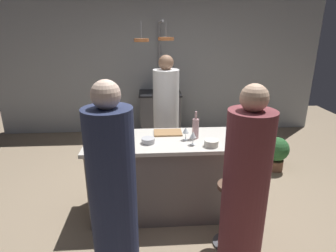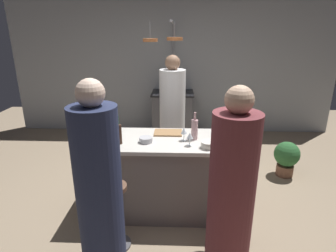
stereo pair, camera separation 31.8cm
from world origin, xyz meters
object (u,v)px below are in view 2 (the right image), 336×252
at_px(wine_glass_near_left_guest, 112,128).
at_px(potted_plant, 287,157).
at_px(guest_right, 231,201).
at_px(wine_bottle_red, 116,124).
at_px(mixing_bowl_steel, 146,140).
at_px(bar_stool_right, 222,216).
at_px(wine_glass_by_chef, 190,136).
at_px(stove_range, 172,114).
at_px(pepper_mill, 120,134).
at_px(cutting_board, 168,133).
at_px(wine_bottle_rose, 195,129).
at_px(bar_stool_left, 115,213).
at_px(wine_bottle_dark, 98,125).
at_px(chef, 172,120).
at_px(wine_glass_near_right_guest, 184,131).
at_px(mixing_bowl_ceramic, 208,145).
at_px(guest_left, 100,195).

bearing_deg(wine_glass_near_left_guest, potted_plant, 19.82).
distance_m(guest_right, wine_bottle_red, 1.61).
bearing_deg(guest_right, mixing_bowl_steel, 130.46).
distance_m(bar_stool_right, potted_plant, 1.90).
bearing_deg(wine_glass_by_chef, wine_bottle_red, 158.32).
bearing_deg(stove_range, pepper_mill, -100.75).
bearing_deg(cutting_board, wine_bottle_rose, -29.26).
distance_m(bar_stool_right, bar_stool_left, 1.02).
bearing_deg(pepper_mill, wine_bottle_rose, 11.83).
distance_m(potted_plant, wine_bottle_dark, 2.69).
bearing_deg(wine_bottle_red, wine_bottle_dark, -165.57).
xyz_separation_m(chef, wine_glass_near_left_guest, (-0.65, -0.93, 0.21)).
bearing_deg(wine_glass_near_left_guest, guest_right, -42.15).
distance_m(potted_plant, wine_glass_by_chef, 1.93).
xyz_separation_m(wine_glass_near_right_guest, mixing_bowl_steel, (-0.41, -0.06, -0.08)).
distance_m(chef, bar_stool_right, 1.74).
xyz_separation_m(wine_bottle_dark, wine_glass_near_left_guest, (0.17, -0.05, -0.02)).
bearing_deg(potted_plant, chef, 176.49).
bearing_deg(bar_stool_right, wine_bottle_red, 145.64).
height_order(wine_bottle_rose, wine_glass_near_left_guest, wine_bottle_rose).
height_order(bar_stool_right, potted_plant, bar_stool_right).
bearing_deg(wine_bottle_rose, guest_right, -76.73).
bearing_deg(guest_right, wine_glass_near_right_guest, 110.29).
bearing_deg(pepper_mill, guest_right, -39.12).
bearing_deg(wine_bottle_dark, bar_stool_right, -28.69).
height_order(pepper_mill, wine_bottle_rose, wine_bottle_rose).
bearing_deg(mixing_bowl_ceramic, potted_plant, 41.31).
bearing_deg(wine_bottle_red, bar_stool_left, -81.61).
relative_size(pepper_mill, mixing_bowl_steel, 1.48).
xyz_separation_m(bar_stool_right, wine_bottle_rose, (-0.25, 0.63, 0.64)).
bearing_deg(wine_bottle_rose, wine_glass_near_left_guest, 177.28).
bearing_deg(stove_range, wine_glass_by_chef, -84.83).
relative_size(guest_right, cutting_board, 5.28).
bearing_deg(bar_stool_right, wine_glass_near_left_guest, 149.70).
distance_m(stove_range, wine_bottle_dark, 2.54).
bearing_deg(pepper_mill, chef, 65.36).
xyz_separation_m(stove_range, pepper_mill, (-0.49, -2.60, 0.56)).
distance_m(pepper_mill, wine_bottle_red, 0.32).
bearing_deg(guest_right, wine_bottle_red, 134.64).
bearing_deg(wine_bottle_dark, guest_left, -74.92).
bearing_deg(wine_glass_by_chef, pepper_mill, 178.06).
height_order(potted_plant, wine_bottle_rose, wine_bottle_rose).
distance_m(stove_range, mixing_bowl_steel, 2.60).
xyz_separation_m(bar_stool_left, mixing_bowl_steel, (0.25, 0.52, 0.55)).
height_order(pepper_mill, wine_bottle_dark, wine_bottle_dark).
xyz_separation_m(bar_stool_right, wine_glass_by_chef, (-0.30, 0.44, 0.63)).
distance_m(cutting_board, wine_glass_near_right_guest, 0.30).
xyz_separation_m(wine_bottle_red, wine_glass_near_right_guest, (0.77, -0.19, -0.00)).
bearing_deg(wine_bottle_red, mixing_bowl_ceramic, -20.39).
relative_size(stove_range, cutting_board, 2.78).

